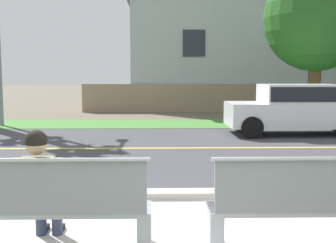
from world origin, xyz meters
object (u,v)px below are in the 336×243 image
(bench_right, at_px, (301,207))
(car_white_far, at_px, (298,107))
(seated_person_olive, at_px, (40,183))
(bench_left, at_px, (58,209))
(shade_tree_far_left, at_px, (321,10))

(bench_right, bearing_deg, car_white_far, 71.48)
(seated_person_olive, bearing_deg, bench_left, -38.54)
(car_white_far, height_order, shade_tree_far_left, shade_tree_far_left)
(bench_left, bearing_deg, shade_tree_far_left, 58.11)
(bench_left, xyz_separation_m, bench_right, (2.47, 0.00, 0.00))
(bench_right, bearing_deg, bench_left, 180.00)
(car_white_far, xyz_separation_m, shade_tree_far_left, (1.69, 2.82, 3.33))
(car_white_far, bearing_deg, shade_tree_far_left, 59.05)
(bench_left, relative_size, bench_right, 1.00)
(seated_person_olive, xyz_separation_m, shade_tree_far_left, (7.19, 11.04, 3.51))
(seated_person_olive, xyz_separation_m, car_white_far, (5.50, 8.22, 0.18))
(seated_person_olive, relative_size, shade_tree_far_left, 0.19)
(bench_left, height_order, shade_tree_far_left, shade_tree_far_left)
(shade_tree_far_left, bearing_deg, bench_right, -111.88)
(seated_person_olive, bearing_deg, car_white_far, 56.22)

